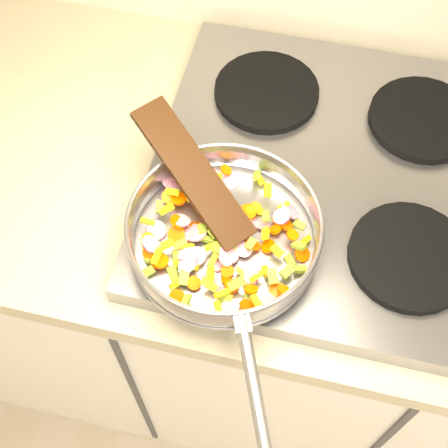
# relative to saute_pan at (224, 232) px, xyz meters

# --- Properties ---
(cooktop) EXTENTS (0.60, 0.60, 0.04)m
(cooktop) POSITION_rel_saute_pan_xyz_m (0.14, 0.19, -0.07)
(cooktop) COLOR #939399
(cooktop) RESTS_ON counter_top
(grate_fl) EXTENTS (0.19, 0.19, 0.02)m
(grate_fl) POSITION_rel_saute_pan_xyz_m (0.00, 0.05, -0.04)
(grate_fl) COLOR black
(grate_fl) RESTS_ON cooktop
(grate_fr) EXTENTS (0.19, 0.19, 0.02)m
(grate_fr) POSITION_rel_saute_pan_xyz_m (0.28, 0.05, -0.04)
(grate_fr) COLOR black
(grate_fr) RESTS_ON cooktop
(grate_bl) EXTENTS (0.19, 0.19, 0.02)m
(grate_bl) POSITION_rel_saute_pan_xyz_m (0.00, 0.33, -0.04)
(grate_bl) COLOR black
(grate_bl) RESTS_ON cooktop
(grate_br) EXTENTS (0.19, 0.19, 0.02)m
(grate_br) POSITION_rel_saute_pan_xyz_m (0.28, 0.33, -0.04)
(grate_br) COLOR black
(grate_br) RESTS_ON cooktop
(saute_pan) EXTENTS (0.34, 0.48, 0.06)m
(saute_pan) POSITION_rel_saute_pan_xyz_m (0.00, 0.00, 0.00)
(saute_pan) COLOR #9E9EA5
(saute_pan) RESTS_ON grate_fl
(vegetable_heap) EXTENTS (0.27, 0.27, 0.05)m
(vegetable_heap) POSITION_rel_saute_pan_xyz_m (-0.01, -0.00, -0.01)
(vegetable_heap) COLOR #E95400
(vegetable_heap) RESTS_ON saute_pan
(wooden_spatula) EXTENTS (0.23, 0.21, 0.09)m
(wooden_spatula) POSITION_rel_saute_pan_xyz_m (-0.07, 0.07, 0.03)
(wooden_spatula) COLOR black
(wooden_spatula) RESTS_ON saute_pan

